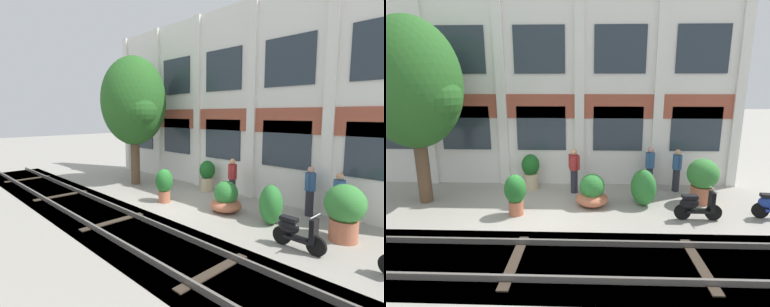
# 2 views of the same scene
# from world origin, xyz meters

# --- Properties ---
(ground_plane) EXTENTS (80.00, 80.00, 0.00)m
(ground_plane) POSITION_xyz_m (0.00, 0.00, 0.00)
(ground_plane) COLOR #9E998E
(apartment_facade) EXTENTS (15.16, 0.64, 7.66)m
(apartment_facade) POSITION_xyz_m (-0.00, 3.07, 3.82)
(apartment_facade) COLOR silver
(apartment_facade) RESTS_ON ground
(rail_tracks) EXTENTS (22.80, 2.80, 0.43)m
(rail_tracks) POSITION_xyz_m (0.00, -2.59, -0.13)
(rail_tracks) COLOR #4C473F
(rail_tracks) RESTS_ON ground
(broadleaf_tree) EXTENTS (3.16, 3.01, 5.98)m
(broadleaf_tree) POSITION_xyz_m (-3.70, 0.83, 3.83)
(broadleaf_tree) COLOR brown
(broadleaf_tree) RESTS_ON ground
(potted_plant_stone_basin) EXTENTS (0.67, 0.67, 1.34)m
(potted_plant_stone_basin) POSITION_xyz_m (-0.36, 2.27, 0.73)
(potted_plant_stone_basin) COLOR tan
(potted_plant_stone_basin) RESTS_ON ground
(potted_plant_ribbed_drum) EXTENTS (1.03, 1.03, 1.52)m
(potted_plant_ribbed_drum) POSITION_xyz_m (5.65, 1.06, 0.86)
(potted_plant_ribbed_drum) COLOR #B76647
(potted_plant_ribbed_drum) RESTS_ON ground
(potted_plant_wide_bowl) EXTENTS (1.08, 1.08, 1.07)m
(potted_plant_wide_bowl) POSITION_xyz_m (1.96, 0.71, 0.45)
(potted_plant_wide_bowl) COLOR #B76647
(potted_plant_wide_bowl) RESTS_ON ground
(potted_plant_fluted_column) EXTENTS (0.66, 0.66, 1.28)m
(potted_plant_fluted_column) POSITION_xyz_m (-0.38, -0.10, 0.71)
(potted_plant_fluted_column) COLOR #B76647
(potted_plant_fluted_column) RESTS_ON ground
(scooter_second_parked) EXTENTS (1.38, 0.50, 0.98)m
(scooter_second_parked) POSITION_xyz_m (5.01, -0.30, 0.44)
(scooter_second_parked) COLOR black
(scooter_second_parked) RESTS_ON ground
(resident_by_doorway) EXTENTS (0.34, 0.52, 1.60)m
(resident_by_doorway) POSITION_xyz_m (5.11, 2.16, 0.86)
(resident_by_doorway) COLOR #282833
(resident_by_doorway) RESTS_ON ground
(resident_watching_tracks) EXTENTS (0.42, 0.38, 1.65)m
(resident_watching_tracks) POSITION_xyz_m (1.31, 1.87, 0.88)
(resident_watching_tracks) COLOR #282833
(resident_watching_tracks) RESTS_ON ground
(resident_near_plants) EXTENTS (0.34, 0.53, 1.65)m
(resident_near_plants) POSITION_xyz_m (4.15, 2.33, 0.89)
(resident_near_plants) COLOR #282833
(resident_near_plants) RESTS_ON ground
(topiary_hedge) EXTENTS (1.12, 1.17, 1.21)m
(topiary_hedge) POSITION_xyz_m (3.65, 0.78, 0.61)
(topiary_hedge) COLOR #2D7A33
(topiary_hedge) RESTS_ON ground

